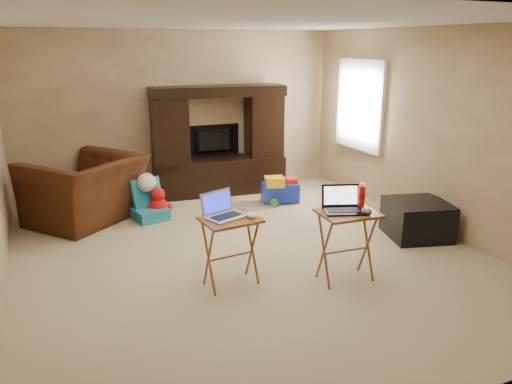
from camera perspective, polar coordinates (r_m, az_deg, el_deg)
name	(u,v)px	position (r m, az deg, el deg)	size (l,w,h in m)	color
floor	(249,255)	(5.67, -0.81, -7.24)	(5.50, 5.50, 0.00)	#C1B486
ceiling	(248,21)	(5.19, -0.92, 18.91)	(5.50, 5.50, 0.00)	silver
wall_back	(180,114)	(7.87, -8.64, 8.82)	(5.00, 5.00, 0.00)	tan
wall_front	(433,234)	(3.03, 19.53, -4.53)	(5.00, 5.00, 0.00)	tan
wall_right	(434,131)	(6.64, 19.64, 6.63)	(5.50, 5.50, 0.00)	tan
window_pane	(361,105)	(7.80, 11.89, 9.71)	(1.20, 1.20, 0.00)	white
window_frame	(360,105)	(7.79, 11.77, 9.71)	(0.06, 1.14, 1.34)	white
entertainment_center	(219,141)	(7.81, -4.29, 5.86)	(2.05, 0.51, 1.68)	black
television	(215,141)	(8.00, -4.76, 5.86)	(0.85, 0.11, 0.49)	black
recliner	(85,190)	(6.97, -18.94, 0.22)	(1.33, 1.16, 0.86)	#44210E
child_rocker	(149,200)	(6.83, -12.09, -0.93)	(0.41, 0.47, 0.55)	#187086
plush_toy	(158,202)	(6.93, -11.12, -1.16)	(0.38, 0.32, 0.42)	red
push_toy	(280,189)	(7.45, 2.80, 0.33)	(0.55, 0.39, 0.41)	#172CBC
ottoman	(417,219)	(6.44, 17.96, -2.97)	(0.69, 0.69, 0.45)	black
tray_table_left	(231,252)	(4.89, -2.90, -6.86)	(0.53, 0.43, 0.69)	#976224
tray_table_right	(346,246)	(5.06, 10.27, -6.12)	(0.55, 0.44, 0.72)	brown
laptop_left	(226,206)	(4.74, -3.45, -1.60)	(0.36, 0.30, 0.24)	#ACACB1
laptop_right	(344,200)	(4.89, 10.04, -0.93)	(0.38, 0.31, 0.24)	black
mouse_left	(251,215)	(4.76, -0.52, -2.67)	(0.09, 0.14, 0.06)	white
mouse_right	(367,211)	(4.90, 12.54, -2.14)	(0.09, 0.15, 0.06)	#404145
water_bottle	(361,197)	(5.07, 11.94, -0.51)	(0.07, 0.07, 0.22)	red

